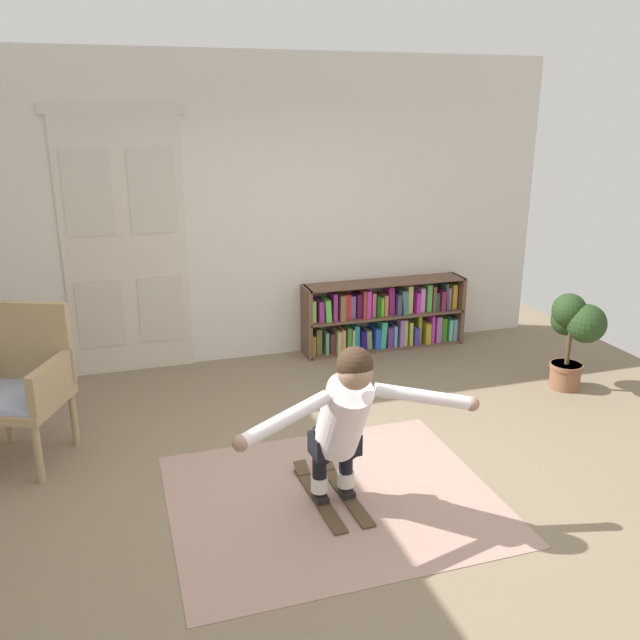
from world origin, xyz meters
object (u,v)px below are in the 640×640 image
(wicker_chair, at_px, (21,381))
(person_skier, at_px, (344,416))
(skis_pair, at_px, (331,493))
(bookshelf, at_px, (385,317))
(potted_plant, at_px, (574,329))

(wicker_chair, xyz_separation_m, person_skier, (1.92, -1.37, 0.09))
(wicker_chair, bearing_deg, skis_pair, -31.36)
(wicker_chair, distance_m, person_skier, 2.36)
(bookshelf, distance_m, potted_plant, 1.89)
(potted_plant, distance_m, skis_pair, 2.84)
(wicker_chair, xyz_separation_m, potted_plant, (4.50, -0.13, -0.03))
(wicker_chair, bearing_deg, potted_plant, -1.69)
(bookshelf, bearing_deg, person_skier, -117.51)
(wicker_chair, distance_m, potted_plant, 4.50)
(potted_plant, relative_size, skis_pair, 1.07)
(bookshelf, height_order, person_skier, person_skier)
(person_skier, bearing_deg, skis_pair, 92.62)
(skis_pair, bearing_deg, potted_plant, 21.65)
(bookshelf, bearing_deg, potted_plant, -51.18)
(wicker_chair, bearing_deg, person_skier, -35.61)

